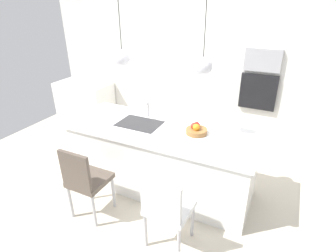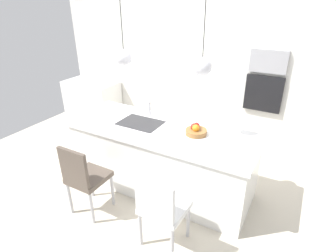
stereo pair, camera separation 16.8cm
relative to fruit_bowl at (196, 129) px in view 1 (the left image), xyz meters
name	(u,v)px [view 1 (the left image)]	position (x,y,z in m)	size (l,w,h in m)	color
floor	(162,185)	(-0.45, -0.05, -0.95)	(6.60, 6.60, 0.00)	beige
back_wall	(204,68)	(-0.45, 1.60, 0.35)	(6.00, 0.10, 2.60)	silver
kitchen_island	(161,158)	(-0.45, -0.05, -0.50)	(2.45, 0.89, 0.90)	white
sink_basin	(139,124)	(-0.76, -0.05, -0.06)	(0.56, 0.40, 0.02)	#2D2D30
faucet	(147,108)	(-0.76, 0.16, 0.09)	(0.02, 0.17, 0.22)	silver
fruit_bowl	(196,129)	(0.00, 0.00, 0.00)	(0.26, 0.26, 0.13)	#9E6B38
side_counter	(85,103)	(-2.85, 1.23, -0.53)	(1.10, 0.60, 0.84)	white
microwave	(263,60)	(0.48, 1.53, 0.58)	(0.54, 0.08, 0.34)	#9E9EA3
oven	(258,92)	(0.48, 1.53, 0.08)	(0.56, 0.08, 0.56)	black
chair_near	(85,179)	(-0.97, -0.92, -0.42)	(0.41, 0.42, 0.93)	brown
chair_middle	(167,207)	(0.04, -0.92, -0.44)	(0.45, 0.42, 0.89)	silver
pendant_light_left	(122,58)	(-0.96, -0.05, 0.78)	(0.20, 0.20, 0.80)	silver
pendant_light_right	(203,66)	(0.06, -0.05, 0.78)	(0.20, 0.20, 0.80)	silver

